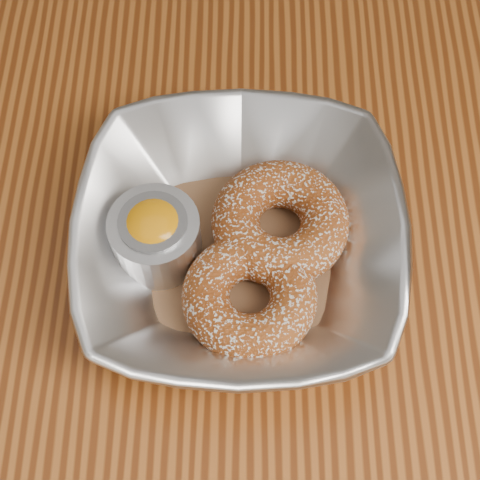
{
  "coord_description": "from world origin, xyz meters",
  "views": [
    {
      "loc": [
        0.08,
        -0.25,
        1.22
      ],
      "look_at": [
        0.07,
        -0.02,
        0.78
      ],
      "focal_mm": 55.0,
      "sensor_mm": 36.0,
      "label": 1
    }
  ],
  "objects_px": {
    "table": "(153,293)",
    "ramekin": "(156,235)",
    "donut_front": "(250,296)",
    "donut_back": "(280,222)",
    "serving_bowl": "(240,242)"
  },
  "relations": [
    {
      "from": "table",
      "to": "ramekin",
      "type": "distance_m",
      "value": 0.13
    },
    {
      "from": "donut_front",
      "to": "donut_back",
      "type": "bearing_deg",
      "value": 69.54
    },
    {
      "from": "ramekin",
      "to": "donut_front",
      "type": "bearing_deg",
      "value": -32.64
    },
    {
      "from": "ramekin",
      "to": "table",
      "type": "bearing_deg",
      "value": 138.57
    },
    {
      "from": "table",
      "to": "serving_bowl",
      "type": "bearing_deg",
      "value": -12.11
    },
    {
      "from": "table",
      "to": "donut_front",
      "type": "bearing_deg",
      "value": -34.61
    },
    {
      "from": "table",
      "to": "donut_front",
      "type": "relative_size",
      "value": 13.39
    },
    {
      "from": "serving_bowl",
      "to": "ramekin",
      "type": "relative_size",
      "value": 3.62
    },
    {
      "from": "donut_front",
      "to": "table",
      "type": "bearing_deg",
      "value": 145.39
    },
    {
      "from": "donut_back",
      "to": "ramekin",
      "type": "height_order",
      "value": "ramekin"
    },
    {
      "from": "donut_front",
      "to": "ramekin",
      "type": "distance_m",
      "value": 0.08
    },
    {
      "from": "donut_front",
      "to": "ramekin",
      "type": "bearing_deg",
      "value": 147.36
    },
    {
      "from": "donut_back",
      "to": "ramekin",
      "type": "relative_size",
      "value": 1.55
    },
    {
      "from": "donut_back",
      "to": "ramekin",
      "type": "distance_m",
      "value": 0.09
    },
    {
      "from": "serving_bowl",
      "to": "ramekin",
      "type": "distance_m",
      "value": 0.06
    }
  ]
}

